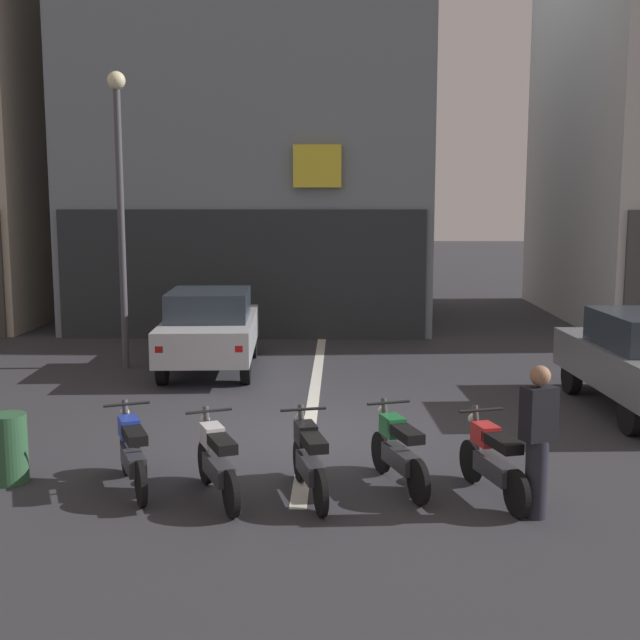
{
  "coord_description": "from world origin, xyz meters",
  "views": [
    {
      "loc": [
        0.47,
        -11.6,
        3.38
      ],
      "look_at": [
        0.12,
        2.0,
        1.4
      ],
      "focal_mm": 45.62,
      "sensor_mm": 36.0,
      "label": 1
    }
  ],
  "objects_px": {
    "street_lamp": "(120,187)",
    "motorcycle_white_row_left_mid": "(217,460)",
    "motorcycle_green_row_right_mid": "(398,450)",
    "motorcycle_black_row_centre": "(309,458)",
    "car_silver_crossing_near": "(210,327)",
    "motorcycle_blue_row_leftmost": "(132,451)",
    "trash_bin": "(9,449)",
    "car_black_down_street": "(389,294)",
    "person_by_motorcycles": "(538,440)",
    "motorcycle_red_row_rightmost": "(492,459)"
  },
  "relations": [
    {
      "from": "car_black_down_street",
      "to": "motorcycle_blue_row_leftmost",
      "type": "bearing_deg",
      "value": -106.31
    },
    {
      "from": "motorcycle_green_row_right_mid",
      "to": "person_by_motorcycles",
      "type": "xyz_separation_m",
      "value": [
        1.42,
        -0.9,
        0.4
      ]
    },
    {
      "from": "car_black_down_street",
      "to": "street_lamp",
      "type": "relative_size",
      "value": 0.72
    },
    {
      "from": "motorcycle_blue_row_leftmost",
      "to": "motorcycle_green_row_right_mid",
      "type": "relative_size",
      "value": 0.98
    },
    {
      "from": "motorcycle_red_row_rightmost",
      "to": "motorcycle_blue_row_leftmost",
      "type": "bearing_deg",
      "value": 177.43
    },
    {
      "from": "street_lamp",
      "to": "motorcycle_white_row_left_mid",
      "type": "relative_size",
      "value": 3.79
    },
    {
      "from": "motorcycle_white_row_left_mid",
      "to": "person_by_motorcycles",
      "type": "bearing_deg",
      "value": -7.36
    },
    {
      "from": "motorcycle_white_row_left_mid",
      "to": "motorcycle_red_row_rightmost",
      "type": "relative_size",
      "value": 0.96
    },
    {
      "from": "car_silver_crossing_near",
      "to": "motorcycle_green_row_right_mid",
      "type": "relative_size",
      "value": 2.62
    },
    {
      "from": "motorcycle_black_row_centre",
      "to": "motorcycle_red_row_rightmost",
      "type": "xyz_separation_m",
      "value": [
        2.1,
        0.02,
        0.0
      ]
    },
    {
      "from": "car_black_down_street",
      "to": "motorcycle_blue_row_leftmost",
      "type": "xyz_separation_m",
      "value": [
        -3.78,
        -12.91,
        -0.43
      ]
    },
    {
      "from": "car_silver_crossing_near",
      "to": "motorcycle_black_row_centre",
      "type": "height_order",
      "value": "car_silver_crossing_near"
    },
    {
      "from": "motorcycle_black_row_centre",
      "to": "car_black_down_street",
      "type": "bearing_deg",
      "value": 82.72
    },
    {
      "from": "person_by_motorcycles",
      "to": "motorcycle_red_row_rightmost",
      "type": "bearing_deg",
      "value": 122.99
    },
    {
      "from": "person_by_motorcycles",
      "to": "motorcycle_black_row_centre",
      "type": "bearing_deg",
      "value": 167.44
    },
    {
      "from": "car_silver_crossing_near",
      "to": "motorcycle_green_row_right_mid",
      "type": "height_order",
      "value": "car_silver_crossing_near"
    },
    {
      "from": "car_silver_crossing_near",
      "to": "motorcycle_white_row_left_mid",
      "type": "bearing_deg",
      "value": -80.33
    },
    {
      "from": "car_black_down_street",
      "to": "motorcycle_black_row_centre",
      "type": "xyz_separation_m",
      "value": [
        -1.67,
        -13.11,
        -0.43
      ]
    },
    {
      "from": "trash_bin",
      "to": "motorcycle_red_row_rightmost",
      "type": "bearing_deg",
      "value": -3.62
    },
    {
      "from": "street_lamp",
      "to": "motorcycle_black_row_centre",
      "type": "xyz_separation_m",
      "value": [
        4.07,
        -7.32,
        -3.21
      ]
    },
    {
      "from": "motorcycle_blue_row_leftmost",
      "to": "trash_bin",
      "type": "bearing_deg",
      "value": 173.54
    },
    {
      "from": "car_black_down_street",
      "to": "motorcycle_green_row_right_mid",
      "type": "distance_m",
      "value": 12.78
    },
    {
      "from": "car_silver_crossing_near",
      "to": "motorcycle_red_row_rightmost",
      "type": "distance_m",
      "value": 8.3
    },
    {
      "from": "street_lamp",
      "to": "motorcycle_blue_row_leftmost",
      "type": "distance_m",
      "value": 8.05
    },
    {
      "from": "motorcycle_white_row_left_mid",
      "to": "car_black_down_street",
      "type": "bearing_deg",
      "value": 78.33
    },
    {
      "from": "trash_bin",
      "to": "motorcycle_green_row_right_mid",
      "type": "bearing_deg",
      "value": -0.29
    },
    {
      "from": "motorcycle_blue_row_leftmost",
      "to": "motorcycle_red_row_rightmost",
      "type": "xyz_separation_m",
      "value": [
        4.21,
        -0.19,
        0.0
      ]
    },
    {
      "from": "car_black_down_street",
      "to": "motorcycle_white_row_left_mid",
      "type": "distance_m",
      "value": 13.49
    },
    {
      "from": "car_silver_crossing_near",
      "to": "trash_bin",
      "type": "height_order",
      "value": "car_silver_crossing_near"
    },
    {
      "from": "motorcycle_black_row_centre",
      "to": "trash_bin",
      "type": "distance_m",
      "value": 3.67
    },
    {
      "from": "street_lamp",
      "to": "motorcycle_red_row_rightmost",
      "type": "distance_m",
      "value": 10.09
    },
    {
      "from": "motorcycle_green_row_right_mid",
      "to": "trash_bin",
      "type": "relative_size",
      "value": 1.89
    },
    {
      "from": "car_silver_crossing_near",
      "to": "motorcycle_blue_row_leftmost",
      "type": "height_order",
      "value": "car_silver_crossing_near"
    },
    {
      "from": "car_silver_crossing_near",
      "to": "car_black_down_street",
      "type": "relative_size",
      "value": 0.99
    },
    {
      "from": "motorcycle_blue_row_leftmost",
      "to": "motorcycle_black_row_centre",
      "type": "bearing_deg",
      "value": -5.54
    },
    {
      "from": "motorcycle_white_row_left_mid",
      "to": "motorcycle_green_row_right_mid",
      "type": "xyz_separation_m",
      "value": [
        2.1,
        0.45,
        0.0
      ]
    },
    {
      "from": "car_black_down_street",
      "to": "motorcycle_red_row_rightmost",
      "type": "distance_m",
      "value": 13.11
    },
    {
      "from": "trash_bin",
      "to": "motorcycle_white_row_left_mid",
      "type": "bearing_deg",
      "value": -10.35
    },
    {
      "from": "motorcycle_white_row_left_mid",
      "to": "trash_bin",
      "type": "relative_size",
      "value": 1.84
    },
    {
      "from": "motorcycle_red_row_rightmost",
      "to": "street_lamp",
      "type": "bearing_deg",
      "value": 130.2
    },
    {
      "from": "motorcycle_black_row_centre",
      "to": "motorcycle_red_row_rightmost",
      "type": "height_order",
      "value": "same"
    },
    {
      "from": "car_black_down_street",
      "to": "motorcycle_red_row_rightmost",
      "type": "bearing_deg",
      "value": -88.13
    },
    {
      "from": "motorcycle_white_row_left_mid",
      "to": "motorcycle_black_row_centre",
      "type": "relative_size",
      "value": 0.96
    },
    {
      "from": "car_silver_crossing_near",
      "to": "motorcycle_blue_row_leftmost",
      "type": "relative_size",
      "value": 2.68
    },
    {
      "from": "trash_bin",
      "to": "street_lamp",
      "type": "bearing_deg",
      "value": 93.47
    },
    {
      "from": "motorcycle_white_row_left_mid",
      "to": "motorcycle_black_row_centre",
      "type": "xyz_separation_m",
      "value": [
        1.05,
        0.1,
        0.0
      ]
    },
    {
      "from": "motorcycle_green_row_right_mid",
      "to": "person_by_motorcycles",
      "type": "distance_m",
      "value": 1.73
    },
    {
      "from": "motorcycle_green_row_right_mid",
      "to": "motorcycle_white_row_left_mid",
      "type": "bearing_deg",
      "value": -167.92
    },
    {
      "from": "street_lamp",
      "to": "motorcycle_white_row_left_mid",
      "type": "distance_m",
      "value": 8.63
    },
    {
      "from": "person_by_motorcycles",
      "to": "trash_bin",
      "type": "xyz_separation_m",
      "value": [
        -6.12,
        0.93,
        -0.43
      ]
    }
  ]
}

